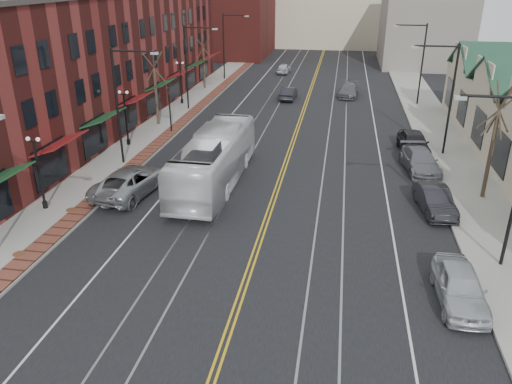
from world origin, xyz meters
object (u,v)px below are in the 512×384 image
at_px(transit_bus, 215,159).
at_px(parked_car_d, 414,143).
at_px(parked_car_a, 460,286).
at_px(parked_car_b, 435,200).
at_px(parked_car_c, 420,161).
at_px(parked_suv, 131,181).

bearing_deg(transit_bus, parked_car_d, -146.34).
height_order(parked_car_a, parked_car_d, parked_car_d).
relative_size(parked_car_b, parked_car_d, 0.89).
xyz_separation_m(parked_car_b, parked_car_c, (0.00, 6.56, 0.02)).
bearing_deg(parked_car_c, transit_bus, -167.87).
distance_m(transit_bus, parked_car_a, 16.90).
relative_size(transit_bus, parked_car_b, 2.81).
xyz_separation_m(transit_bus, parked_suv, (-4.75, -2.41, -0.87)).
bearing_deg(parked_suv, parked_car_d, -140.80).
height_order(parked_suv, parked_car_c, parked_suv).
xyz_separation_m(parked_car_b, parked_car_d, (0.00, 10.45, 0.12)).
bearing_deg(parked_car_b, parked_suv, 174.01).
xyz_separation_m(parked_suv, parked_car_d, (18.11, 11.01, -0.00)).
xyz_separation_m(parked_car_c, parked_car_d, (0.00, 3.89, 0.09)).
distance_m(transit_bus, parked_suv, 5.40).
relative_size(transit_bus, parked_suv, 2.04).
height_order(parked_suv, parked_car_b, parked_suv).
relative_size(transit_bus, parked_car_a, 2.75).
height_order(parked_car_b, parked_car_c, parked_car_c).
bearing_deg(parked_car_d, parked_car_b, -94.70).
bearing_deg(parked_car_c, parked_car_b, -97.24).
bearing_deg(parked_car_a, parked_suv, 153.83).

